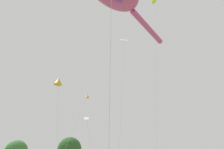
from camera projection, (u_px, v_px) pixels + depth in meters
name	position (u px, v px, depth m)	size (l,w,h in m)	color
small_kite_box_yellow	(58.00, 81.00, 24.05)	(1.41, 4.10, 12.58)	orange
small_kite_triangle_green	(154.00, 3.00, 23.07)	(1.16, 2.54, 20.67)	yellow
small_kite_diamond_red	(87.00, 97.00, 26.45)	(3.86, 1.77, 11.57)	orange
small_kite_tiny_distant	(87.00, 122.00, 26.69)	(1.87, 1.52, 8.95)	white
small_kite_streamer_purple	(124.00, 45.00, 29.01)	(1.45, 1.90, 20.41)	white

